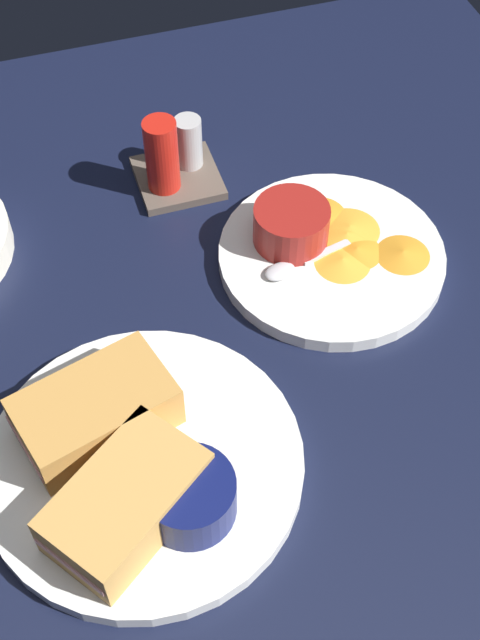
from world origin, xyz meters
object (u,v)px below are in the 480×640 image
(sandwich_half_near, at_px, (96,411))
(plate_chips_companion, at_px, (331,256))
(spoon_by_gravy_ramekin, at_px, (291,267))
(spoon_by_dark_ramekin, at_px, (133,471))
(ramekin_light_gravy, at_px, (291,224))
(plate_sandwich_main, at_px, (144,463))
(condiment_caddy, at_px, (173,160))
(ramekin_dark_sauce, at_px, (189,496))
(sandwich_half_far, at_px, (127,502))

(sandwich_half_near, distance_m, plate_chips_companion, 0.30)
(plate_chips_companion, relative_size, spoon_by_gravy_ramekin, 2.33)
(spoon_by_dark_ramekin, relative_size, ramekin_light_gravy, 1.11)
(plate_sandwich_main, bearing_deg, spoon_by_gravy_ramekin, 40.49)
(ramekin_light_gravy, bearing_deg, spoon_by_dark_ramekin, -135.33)
(plate_sandwich_main, distance_m, spoon_by_gravy_ramekin, 0.25)
(plate_chips_companion, xyz_separation_m, condiment_caddy, (-0.12, 0.16, 0.03))
(plate_sandwich_main, xyz_separation_m, ramekin_dark_sauce, (0.03, -0.06, 0.03))
(plate_sandwich_main, distance_m, condiment_caddy, 0.36)
(condiment_caddy, bearing_deg, sandwich_half_near, -116.36)
(ramekin_dark_sauce, bearing_deg, spoon_by_dark_ramekin, 129.00)
(ramekin_light_gravy, bearing_deg, spoon_by_gravy_ramekin, -108.69)
(plate_sandwich_main, relative_size, ramekin_light_gravy, 3.52)
(spoon_by_dark_ramekin, xyz_separation_m, plate_chips_companion, (0.25, 0.18, -0.01))
(plate_chips_companion, height_order, spoon_by_gravy_ramekin, spoon_by_gravy_ramekin)
(plate_sandwich_main, relative_size, sandwich_half_near, 1.86)
(ramekin_light_gravy, bearing_deg, plate_chips_companion, -39.81)
(sandwich_half_near, relative_size, sandwich_half_far, 0.98)
(plate_sandwich_main, bearing_deg, ramekin_dark_sauce, -65.07)
(sandwich_half_far, bearing_deg, spoon_by_gravy_ramekin, 44.44)
(plate_sandwich_main, distance_m, ramekin_light_gravy, 0.29)
(plate_sandwich_main, height_order, condiment_caddy, condiment_caddy)
(plate_sandwich_main, relative_size, plate_chips_companion, 1.18)
(ramekin_light_gravy, height_order, condiment_caddy, condiment_caddy)
(ramekin_dark_sauce, bearing_deg, condiment_caddy, 77.02)
(plate_sandwich_main, distance_m, spoon_by_dark_ramekin, 0.02)
(sandwich_half_near, height_order, ramekin_dark_sauce, sandwich_half_near)
(spoon_by_dark_ramekin, bearing_deg, ramekin_dark_sauce, -51.00)
(plate_sandwich_main, xyz_separation_m, condiment_caddy, (0.12, 0.34, 0.03))
(plate_sandwich_main, height_order, ramekin_light_gravy, ramekin_light_gravy)
(sandwich_half_near, relative_size, condiment_caddy, 1.54)
(sandwich_half_far, xyz_separation_m, ramekin_light_gravy, (0.23, 0.25, -0.00))
(plate_chips_companion, relative_size, condiment_caddy, 2.44)
(spoon_by_dark_ramekin, xyz_separation_m, ramekin_light_gravy, (0.22, 0.21, 0.02))
(plate_chips_companion, height_order, condiment_caddy, condiment_caddy)
(sandwich_half_far, height_order, plate_chips_companion, sandwich_half_far)
(plate_sandwich_main, distance_m, ramekin_dark_sauce, 0.07)
(ramekin_light_gravy, bearing_deg, sandwich_half_far, -132.37)
(ramekin_dark_sauce, bearing_deg, plate_sandwich_main, 114.93)
(sandwich_half_near, xyz_separation_m, plate_chips_companion, (0.27, 0.13, -0.03))
(spoon_by_dark_ramekin, distance_m, spoon_by_gravy_ramekin, 0.27)
(sandwich_half_far, relative_size, plate_chips_companion, 0.65)
(spoon_by_gravy_ramekin, bearing_deg, spoon_by_dark_ramekin, -139.34)
(sandwich_half_near, bearing_deg, plate_sandwich_main, -56.07)
(sandwich_half_near, distance_m, spoon_by_gravy_ramekin, 0.25)
(spoon_by_dark_ramekin, height_order, plate_chips_companion, spoon_by_dark_ramekin)
(plate_sandwich_main, relative_size, spoon_by_gravy_ramekin, 2.74)
(plate_sandwich_main, xyz_separation_m, plate_chips_companion, (0.24, 0.17, 0.00))
(spoon_by_gravy_ramekin, bearing_deg, plate_sandwich_main, -139.51)
(spoon_by_gravy_ramekin, height_order, condiment_caddy, condiment_caddy)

